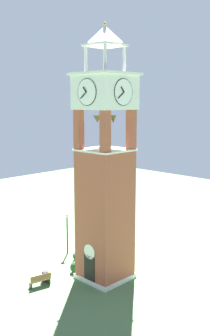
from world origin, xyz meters
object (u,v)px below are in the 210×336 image
at_px(clock_tower, 105,180).
at_px(lamp_post, 67,226).
at_px(park_bench, 40,280).
at_px(trash_bin, 45,276).

height_order(clock_tower, lamp_post, clock_tower).
distance_m(clock_tower, park_bench, 8.68).
bearing_deg(lamp_post, trash_bin, -57.60).
bearing_deg(lamp_post, park_bench, -58.13).
bearing_deg(trash_bin, park_bench, -61.56).
relative_size(park_bench, trash_bin, 2.07).
xyz_separation_m(clock_tower, park_bench, (-2.38, -4.33, -7.14)).
distance_m(clock_tower, lamp_post, 7.74).
xyz_separation_m(park_bench, trash_bin, (-0.41, 0.75, -0.08)).
height_order(clock_tower, park_bench, clock_tower).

